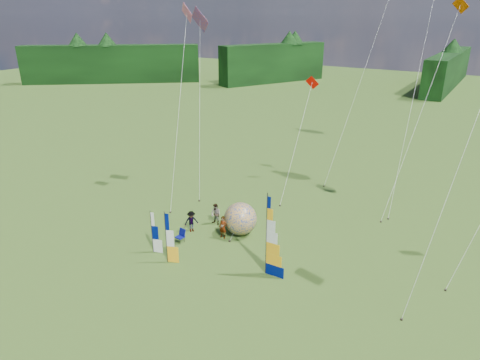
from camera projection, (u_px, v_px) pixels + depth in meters
The scene contains 18 objects.
ground at pixel (218, 292), 24.93m from camera, with size 220.00×220.00×0.00m, color #54722A.
treeline_ring at pixel (217, 231), 23.46m from camera, with size 210.00×210.00×8.00m, color #123F11, non-canonical shape.
feather_banner_main at pixel (266, 236), 25.79m from camera, with size 1.42×0.10×5.26m, color #000D5F, non-canonical shape.
side_banner_left at pixel (166, 238), 27.32m from camera, with size 0.98×0.10×3.51m, color #FFAD16, non-canonical shape.
side_banner_far at pixel (152, 232), 28.60m from camera, with size 0.89×0.10×2.98m, color white, non-canonical shape.
bol_inflatable at pixel (240, 219), 31.11m from camera, with size 2.41×2.41×2.41m, color navy.
spectator_a at pixel (223, 227), 30.67m from camera, with size 0.61×0.40×1.68m, color #66594C.
spectator_b at pixel (216, 214), 32.62m from camera, with size 0.82×0.40×1.69m, color #66594C.
spectator_c at pixel (191, 221), 31.58m from camera, with size 1.06×0.39×1.63m, color #66594C.
spectator_d at pixel (236, 215), 32.35m from camera, with size 1.03×0.42×1.75m, color #66594C.
camp_chair at pixel (180, 236), 30.12m from camera, with size 0.58×0.58×1.01m, color #060B57, non-canonical shape.
kite_whale at pixel (418, 70), 34.42m from camera, with size 4.28×14.86×21.70m, color black, non-canonical shape.
kite_rainbow_delta at pixel (199, 99), 36.76m from camera, with size 7.00×8.98×16.49m, color #E14D20, non-canonical shape.
kite_parafoil at pixel (466, 139), 21.33m from camera, with size 6.01×10.41×18.60m, color #A10F12, non-canonical shape.
small_kite_red at pixel (297, 136), 37.41m from camera, with size 3.05×9.79×10.24m, color #E10900, non-canonical shape.
small_kite_orange at pixel (422, 106), 33.20m from camera, with size 4.16×11.18×16.86m, color #EB4F00, non-canonical shape.
small_kite_pink at pixel (178, 103), 34.92m from camera, with size 5.32×9.18×16.57m, color pink, non-canonical shape.
small_kite_green at pixel (367, 59), 38.90m from camera, with size 5.00×11.56×22.52m, color green, non-canonical shape.
Camera 1 is at (12.12, -16.94, 15.23)m, focal length 32.00 mm.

